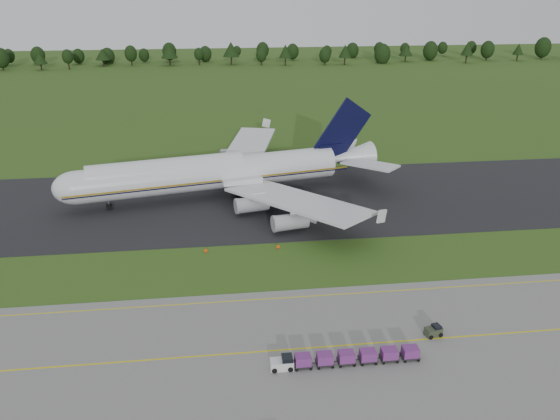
{
  "coord_description": "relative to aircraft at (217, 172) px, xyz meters",
  "views": [
    {
      "loc": [
        -7.82,
        -77.63,
        43.1
      ],
      "look_at": [
        1.62,
        2.0,
        8.89
      ],
      "focal_mm": 35.0,
      "sensor_mm": 36.0,
      "label": 1
    }
  ],
  "objects": [
    {
      "name": "ground",
      "position": [
        8.1,
        -31.51,
        -5.55
      ],
      "size": [
        600.0,
        600.0,
        0.0
      ],
      "primitive_type": "plane",
      "color": "#2D4D17",
      "rests_on": "ground"
    },
    {
      "name": "apron",
      "position": [
        8.1,
        -65.51,
        -5.52
      ],
      "size": [
        300.0,
        52.0,
        0.06
      ],
      "primitive_type": "cube",
      "color": "slate",
      "rests_on": "ground"
    },
    {
      "name": "taxiway",
      "position": [
        8.1,
        -3.51,
        -5.51
      ],
      "size": [
        300.0,
        40.0,
        0.08
      ],
      "primitive_type": "cube",
      "color": "black",
      "rests_on": "ground"
    },
    {
      "name": "apron_markings",
      "position": [
        8.1,
        -58.5,
        -5.48
      ],
      "size": [
        300.0,
        30.2,
        0.01
      ],
      "color": "#D8C40C",
      "rests_on": "apron"
    },
    {
      "name": "tree_line",
      "position": [
        6.2,
        189.13,
        0.63
      ],
      "size": [
        527.33,
        23.12,
        11.91
      ],
      "color": "black",
      "rests_on": "ground"
    },
    {
      "name": "aircraft",
      "position": [
        0.0,
        0.0,
        0.0
      ],
      "size": [
        69.44,
        66.16,
        19.43
      ],
      "color": "silver",
      "rests_on": "ground"
    },
    {
      "name": "baggage_train",
      "position": [
        14.21,
        -56.96,
        -4.62
      ],
      "size": [
        18.28,
        1.66,
        1.59
      ],
      "color": "silver",
      "rests_on": "apron"
    },
    {
      "name": "utility_cart",
      "position": [
        27.1,
        -52.8,
        -4.92
      ],
      "size": [
        2.35,
        1.71,
        1.16
      ],
      "color": "#2F3726",
      "rests_on": "apron"
    },
    {
      "name": "edge_markers",
      "position": [
        3.64,
        -25.62,
        -5.27
      ],
      "size": [
        12.91,
        0.3,
        0.6
      ],
      "color": "#F54407",
      "rests_on": "ground"
    }
  ]
}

